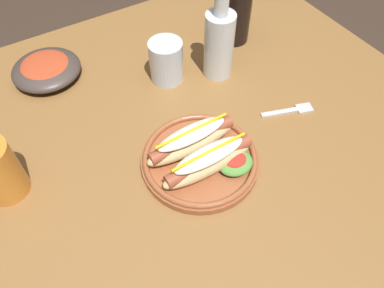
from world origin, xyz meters
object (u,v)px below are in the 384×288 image
water_cup (166,61)px  glass_bottle (219,41)px  hot_dog_plate (201,156)px  soda_cup (235,16)px  side_bowl (46,69)px  fork (291,110)px

water_cup → glass_bottle: bearing=-22.0°
hot_dog_plate → soda_cup: (0.29, 0.31, 0.04)m
hot_dog_plate → water_cup: 0.27m
soda_cup → water_cup: 0.23m
hot_dog_plate → side_bowl: hot_dog_plate is taller
water_cup → glass_bottle: size_ratio=0.41×
soda_cup → glass_bottle: 0.15m
soda_cup → water_cup: soda_cup is taller
hot_dog_plate → soda_cup: soda_cup is taller
water_cup → side_bowl: water_cup is taller
water_cup → hot_dog_plate: bearing=-104.4°
fork → side_bowl: 0.59m
water_cup → soda_cup: bearing=11.3°
fork → side_bowl: size_ratio=0.73×
soda_cup → water_cup: size_ratio=1.35×
water_cup → side_bowl: (-0.25, 0.16, -0.03)m
soda_cup → side_bowl: soda_cup is taller
fork → glass_bottle: size_ratio=0.48×
fork → soda_cup: soda_cup is taller
hot_dog_plate → water_cup: size_ratio=2.33×
hot_dog_plate → fork: size_ratio=1.96×
hot_dog_plate → fork: (0.25, 0.02, -0.02)m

